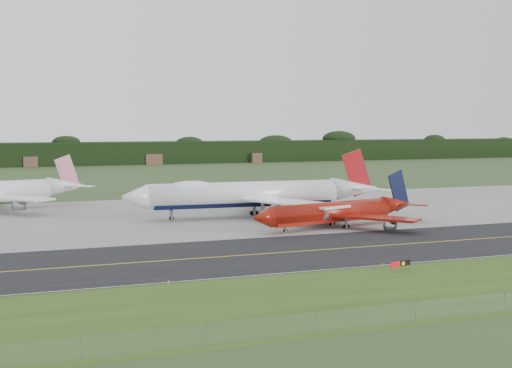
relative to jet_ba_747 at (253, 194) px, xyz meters
The scene contains 13 objects.
ground 42.20m from the jet_ba_747, 101.36° to the right, with size 600.00×600.00×0.00m, color #2B441F.
grass_verge 76.67m from the jet_ba_747, 96.19° to the right, with size 400.00×30.00×0.01m, color #2C4C16.
taxiway 46.10m from the jet_ba_747, 100.38° to the right, with size 400.00×32.00×0.02m, color black.
apron 13.98m from the jet_ba_747, 129.63° to the left, with size 400.00×78.00×0.01m, color gray.
taxiway_centreline 46.10m from the jet_ba_747, 100.38° to the right, with size 400.00×0.40×0.00m, color yellow.
taxiway_edge_line 61.33m from the jet_ba_747, 97.76° to the right, with size 400.00×0.25×0.00m, color silver.
perimeter_fence 89.52m from the jet_ba_747, 95.29° to the right, with size 320.00×0.10×320.00m.
horizon_treeline 232.87m from the jet_ba_747, 92.03° to the left, with size 700.00×25.00×12.00m.
jet_ba_747 is the anchor object (origin of this frame).
jet_red_737 24.34m from the jet_ba_747, 62.18° to the right, with size 42.30×33.89×11.52m.
taxiway_sign 65.17m from the jet_ba_747, 90.96° to the right, with size 4.19×1.41×1.44m.
edge_marker_left 71.12m from the jet_ba_747, 119.83° to the right, with size 0.16×0.16×0.50m, color yellow.
edge_marker_center 61.78m from the jet_ba_747, 91.91° to the right, with size 0.16×0.16×0.50m, color yellow.
Camera 1 is at (-49.70, -113.47, 21.61)m, focal length 50.00 mm.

